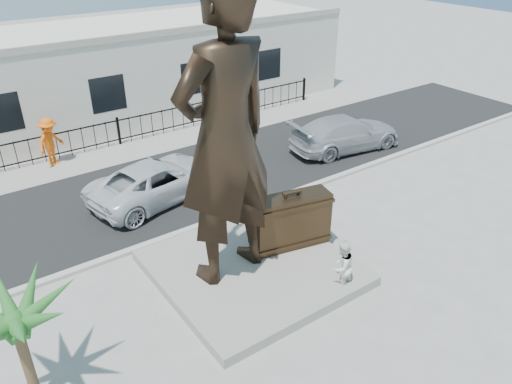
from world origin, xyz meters
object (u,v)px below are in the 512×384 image
Objects in this scene: car_white at (157,180)px; suitcase at (291,221)px; tourist at (342,267)px; statue at (225,138)px.

suitcase is at bearing -173.50° from car_white.
tourist reaches higher than car_white.
tourist is 7.91m from car_white.
tourist is (2.21, -2.25, -3.53)m from statue.
car_white is at bearing -85.39° from tourist.
statue is at bearing 164.18° from car_white.
suitcase is (2.20, -0.05, -3.18)m from statue.
car_white is (0.39, 5.45, -3.59)m from statue.
statue reaches higher than car_white.
suitcase reaches higher than car_white.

